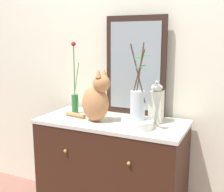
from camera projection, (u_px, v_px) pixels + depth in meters
name	position (u px, v px, depth m)	size (l,w,h in m)	color
wall_back	(129.00, 56.00, 2.32)	(4.40, 0.08, 2.60)	beige
sideboard	(112.00, 174.00, 2.20)	(1.08, 0.53, 0.85)	#341A10
mirror_leaning	(135.00, 66.00, 2.21)	(0.48, 0.03, 0.76)	black
cat_sitting	(96.00, 100.00, 2.06)	(0.39, 0.19, 0.38)	#BC7C4A
vase_slim_green	(75.00, 97.00, 2.28)	(0.07, 0.05, 0.56)	#2A7035
bowl_porcelain	(137.00, 124.00, 1.93)	(0.22, 0.22, 0.06)	white
vase_glass_clear	(138.00, 102.00, 1.90)	(0.14, 0.28, 0.51)	silver
jar_lidded_porcelain	(156.00, 104.00, 2.04)	(0.09, 0.09, 0.30)	silver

